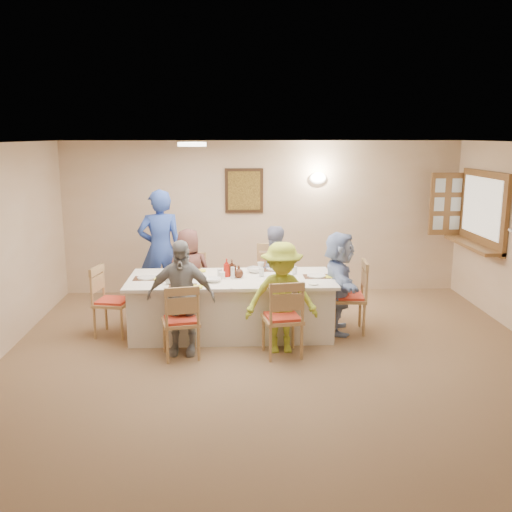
{
  "coord_description": "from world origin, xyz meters",
  "views": [
    {
      "loc": [
        -0.53,
        -5.81,
        2.58
      ],
      "look_at": [
        -0.2,
        1.4,
        1.05
      ],
      "focal_mm": 40.0,
      "sensor_mm": 36.0,
      "label": 1
    }
  ],
  "objects_px": {
    "chair_back_left": "(190,285)",
    "serving_hatch": "(483,210)",
    "chair_front_right": "(282,317)",
    "diner_back_left": "(189,274)",
    "caregiver": "(161,250)",
    "dining_table": "(232,305)",
    "diner_front_left": "(181,297)",
    "chair_back_right": "(272,280)",
    "chair_front_left": "(181,320)",
    "chair_left_end": "(113,301)",
    "diner_front_right": "(282,298)",
    "condiment_ketchup": "(227,268)",
    "chair_right_end": "(348,296)",
    "diner_back_right": "(273,272)",
    "diner_right_end": "(339,282)"
  },
  "relations": [
    {
      "from": "chair_back_left",
      "to": "serving_hatch",
      "type": "bearing_deg",
      "value": 14.07
    },
    {
      "from": "chair_front_right",
      "to": "diner_back_left",
      "type": "relative_size",
      "value": 0.73
    },
    {
      "from": "diner_back_left",
      "to": "caregiver",
      "type": "bearing_deg",
      "value": -58.18
    },
    {
      "from": "dining_table",
      "to": "diner_front_left",
      "type": "bearing_deg",
      "value": -131.42
    },
    {
      "from": "chair_back_right",
      "to": "chair_front_left",
      "type": "height_order",
      "value": "chair_back_right"
    },
    {
      "from": "chair_front_right",
      "to": "chair_left_end",
      "type": "xyz_separation_m",
      "value": [
        -2.15,
        0.8,
        -0.01
      ]
    },
    {
      "from": "diner_back_left",
      "to": "diner_front_right",
      "type": "height_order",
      "value": "diner_front_right"
    },
    {
      "from": "serving_hatch",
      "to": "chair_back_left",
      "type": "bearing_deg",
      "value": -177.64
    },
    {
      "from": "chair_back_right",
      "to": "condiment_ketchup",
      "type": "relative_size",
      "value": 4.28
    },
    {
      "from": "chair_front_right",
      "to": "diner_front_right",
      "type": "relative_size",
      "value": 0.7
    },
    {
      "from": "condiment_ketchup",
      "to": "diner_front_right",
      "type": "bearing_deg",
      "value": -47.95
    },
    {
      "from": "serving_hatch",
      "to": "caregiver",
      "type": "xyz_separation_m",
      "value": [
        -4.78,
        0.17,
        -0.59
      ]
    },
    {
      "from": "chair_back_right",
      "to": "diner_back_left",
      "type": "height_order",
      "value": "diner_back_left"
    },
    {
      "from": "chair_front_left",
      "to": "chair_front_right",
      "type": "xyz_separation_m",
      "value": [
        1.2,
        0.0,
        0.02
      ]
    },
    {
      "from": "chair_left_end",
      "to": "diner_front_right",
      "type": "height_order",
      "value": "diner_front_right"
    },
    {
      "from": "diner_back_left",
      "to": "diner_front_left",
      "type": "bearing_deg",
      "value": 78.06
    },
    {
      "from": "chair_back_right",
      "to": "diner_front_right",
      "type": "distance_m",
      "value": 1.49
    },
    {
      "from": "chair_back_right",
      "to": "chair_right_end",
      "type": "relative_size",
      "value": 1.05
    },
    {
      "from": "diner_front_left",
      "to": "chair_back_left",
      "type": "bearing_deg",
      "value": 95.44
    },
    {
      "from": "chair_front_left",
      "to": "diner_back_right",
      "type": "relative_size",
      "value": 0.69
    },
    {
      "from": "diner_front_right",
      "to": "caregiver",
      "type": "bearing_deg",
      "value": 130.21
    },
    {
      "from": "serving_hatch",
      "to": "diner_back_right",
      "type": "relative_size",
      "value": 1.13
    },
    {
      "from": "chair_front_left",
      "to": "condiment_ketchup",
      "type": "xyz_separation_m",
      "value": [
        0.54,
        0.85,
        0.42
      ]
    },
    {
      "from": "chair_left_end",
      "to": "diner_right_end",
      "type": "height_order",
      "value": "diner_right_end"
    },
    {
      "from": "chair_front_left",
      "to": "chair_right_end",
      "type": "bearing_deg",
      "value": -171.34
    },
    {
      "from": "chair_right_end",
      "to": "chair_back_right",
      "type": "bearing_deg",
      "value": -125.0
    },
    {
      "from": "chair_right_end",
      "to": "chair_back_left",
      "type": "bearing_deg",
      "value": -105.31
    },
    {
      "from": "diner_back_left",
      "to": "diner_right_end",
      "type": "height_order",
      "value": "diner_right_end"
    },
    {
      "from": "chair_back_right",
      "to": "diner_front_right",
      "type": "xyz_separation_m",
      "value": [
        -0.0,
        -1.48,
        0.16
      ]
    },
    {
      "from": "serving_hatch",
      "to": "diner_right_end",
      "type": "bearing_deg",
      "value": -157.07
    },
    {
      "from": "chair_front_left",
      "to": "caregiver",
      "type": "xyz_separation_m",
      "value": [
        -0.45,
        1.95,
        0.45
      ]
    },
    {
      "from": "chair_left_end",
      "to": "chair_back_right",
      "type": "bearing_deg",
      "value": -58.46
    },
    {
      "from": "diner_back_left",
      "to": "diner_front_left",
      "type": "relative_size",
      "value": 0.93
    },
    {
      "from": "diner_front_right",
      "to": "diner_back_left",
      "type": "bearing_deg",
      "value": 129.6
    },
    {
      "from": "dining_table",
      "to": "chair_left_end",
      "type": "relative_size",
      "value": 2.88
    },
    {
      "from": "diner_right_end",
      "to": "diner_front_right",
      "type": "bearing_deg",
      "value": 135.72
    },
    {
      "from": "chair_front_left",
      "to": "diner_front_right",
      "type": "relative_size",
      "value": 0.67
    },
    {
      "from": "diner_back_right",
      "to": "condiment_ketchup",
      "type": "xyz_separation_m",
      "value": [
        -0.66,
        -0.63,
        0.21
      ]
    },
    {
      "from": "diner_front_right",
      "to": "caregiver",
      "type": "distance_m",
      "value": 2.47
    },
    {
      "from": "serving_hatch",
      "to": "diner_right_end",
      "type": "height_order",
      "value": "serving_hatch"
    },
    {
      "from": "chair_front_right",
      "to": "caregiver",
      "type": "height_order",
      "value": "caregiver"
    },
    {
      "from": "dining_table",
      "to": "diner_front_left",
      "type": "relative_size",
      "value": 1.92
    },
    {
      "from": "chair_left_end",
      "to": "diner_front_right",
      "type": "distance_m",
      "value": 2.26
    },
    {
      "from": "diner_front_left",
      "to": "dining_table",
      "type": "bearing_deg",
      "value": 54.02
    },
    {
      "from": "diner_back_left",
      "to": "chair_front_right",
      "type": "bearing_deg",
      "value": 117.1
    },
    {
      "from": "diner_front_right",
      "to": "chair_back_right",
      "type": "bearing_deg",
      "value": 88.18
    },
    {
      "from": "chair_left_end",
      "to": "chair_right_end",
      "type": "distance_m",
      "value": 3.1
    },
    {
      "from": "chair_back_left",
      "to": "diner_front_left",
      "type": "distance_m",
      "value": 1.5
    },
    {
      "from": "dining_table",
      "to": "chair_back_right",
      "type": "xyz_separation_m",
      "value": [
        0.6,
        0.8,
        0.13
      ]
    },
    {
      "from": "chair_left_end",
      "to": "diner_back_left",
      "type": "height_order",
      "value": "diner_back_left"
    }
  ]
}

